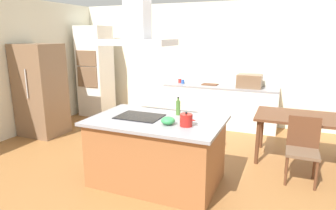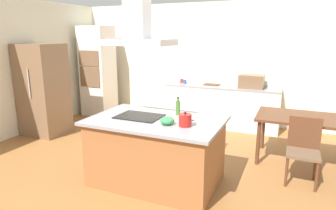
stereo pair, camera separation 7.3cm
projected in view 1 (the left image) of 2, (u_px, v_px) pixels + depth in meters
ground at (191, 144)px, 5.40m from camera, size 16.00×16.00×0.00m
wall_back at (216, 63)px, 6.65m from camera, size 7.20×0.10×2.70m
wall_left at (23, 67)px, 5.91m from camera, size 0.10×8.80×2.70m
kitchen_island at (157, 150)px, 3.94m from camera, size 1.75×1.14×0.90m
cooktop at (140, 116)px, 3.93m from camera, size 0.60×0.44×0.01m
tea_kettle at (186, 120)px, 3.51m from camera, size 0.21×0.15×0.18m
olive_oil_bottle at (178, 107)px, 4.01m from camera, size 0.06×0.06×0.25m
mixing_bowl at (168, 121)px, 3.59m from camera, size 0.18×0.18×0.10m
back_counter at (219, 106)px, 6.45m from camera, size 2.45×0.62×0.90m
countertop_microwave at (249, 81)px, 6.09m from camera, size 0.50×0.38×0.28m
coffee_mug_red at (180, 81)px, 6.76m from camera, size 0.08×0.08×0.09m
coffee_mug_blue at (183, 82)px, 6.65m from camera, size 0.08×0.08×0.09m
cutting_board at (210, 84)px, 6.48m from camera, size 0.34×0.24×0.02m
wall_oven_stack at (95, 71)px, 7.25m from camera, size 0.70×0.66×2.20m
refrigerator at (41, 90)px, 5.79m from camera, size 0.80×0.73×1.82m
dining_table at (302, 121)px, 4.55m from camera, size 1.40×0.90×0.75m
chair_facing_island at (303, 145)px, 3.99m from camera, size 0.42×0.42×0.89m
range_hood at (138, 25)px, 3.65m from camera, size 0.90×0.55×0.78m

